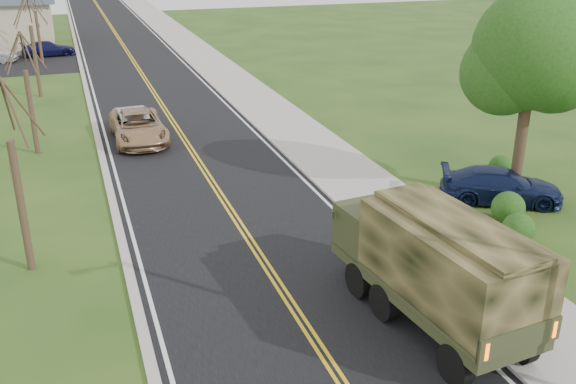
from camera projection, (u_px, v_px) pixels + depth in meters
name	position (u px, v px, depth m)	size (l,w,h in m)	color
road	(140.00, 71.00, 48.49)	(8.00, 120.00, 0.01)	black
curb_right	(194.00, 67.00, 49.73)	(0.30, 120.00, 0.12)	#9E998E
sidewalk_right	(216.00, 66.00, 50.26)	(3.20, 120.00, 0.10)	#9E998E
curb_left	(83.00, 74.00, 47.22)	(0.30, 120.00, 0.10)	#9E998E
leafy_tree	(533.00, 59.00, 23.49)	(4.83, 4.50, 8.10)	#38281C
bare_tree_a	(19.00, 191.00, 19.12)	(1.93, 2.26, 6.08)	#38281C
bare_tree_b	(30.00, 102.00, 29.69)	(1.83, 2.14, 5.73)	#38281C
bare_tree_c	(34.00, 53.00, 40.08)	(2.04, 2.39, 6.42)	#38281C
bare_tree_d	(38.00, 31.00, 50.67)	(1.88, 2.20, 5.91)	#38281C
military_truck	(436.00, 262.00, 16.58)	(3.00, 6.83, 3.30)	black
suv_champagne	(138.00, 127.00, 32.08)	(2.51, 5.44, 1.51)	tan
sedan_silver	(134.00, 123.00, 32.95)	(1.45, 4.15, 1.37)	#ABABB0
pickup_navy	(501.00, 186.00, 24.84)	(1.88, 4.62, 1.34)	#101B3D
lot_car_navy	(48.00, 49.00, 54.13)	(1.76, 4.33, 1.26)	#0F1039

